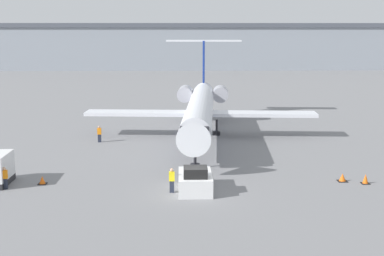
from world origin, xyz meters
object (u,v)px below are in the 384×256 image
(traffic_cone_left, at_px, (42,180))
(worker_on_apron, at_px, (5,178))
(worker_by_wing, at_px, (99,134))
(traffic_cone_right, at_px, (342,178))
(worker_near_tug, at_px, (172,180))
(airplane_main, at_px, (200,107))
(traffic_cone_mid, at_px, (366,179))
(pushback_tug, at_px, (195,181))

(traffic_cone_left, bearing_deg, worker_on_apron, -153.18)
(worker_by_wing, xyz_separation_m, worker_on_apron, (-4.40, -16.14, -0.04))
(traffic_cone_left, bearing_deg, traffic_cone_right, 0.62)
(worker_near_tug, bearing_deg, traffic_cone_left, 166.72)
(worker_on_apron, xyz_separation_m, traffic_cone_right, (24.99, 1.44, -0.56))
(airplane_main, height_order, traffic_cone_mid, airplane_main)
(worker_near_tug, bearing_deg, worker_by_wing, 113.98)
(traffic_cone_right, xyz_separation_m, traffic_cone_mid, (1.54, -0.65, 0.07))
(worker_near_tug, relative_size, worker_on_apron, 1.08)
(worker_near_tug, distance_m, traffic_cone_right, 13.18)
(traffic_cone_right, bearing_deg, traffic_cone_mid, -22.98)
(worker_by_wing, bearing_deg, pushback_tug, -61.07)
(pushback_tug, distance_m, traffic_cone_left, 11.53)
(airplane_main, xyz_separation_m, worker_near_tug, (-2.75, -20.27, -2.20))
(traffic_cone_mid, bearing_deg, worker_by_wing, 145.24)
(airplane_main, relative_size, traffic_cone_right, 45.04)
(worker_on_apron, distance_m, traffic_cone_left, 2.70)
(airplane_main, bearing_deg, worker_on_apron, -127.70)
(worker_by_wing, distance_m, worker_on_apron, 16.73)
(worker_on_apron, height_order, traffic_cone_mid, worker_on_apron)
(airplane_main, bearing_deg, traffic_cone_mid, -57.52)
(airplane_main, bearing_deg, traffic_cone_left, -124.72)
(pushback_tug, height_order, worker_on_apron, pushback_tug)
(airplane_main, height_order, traffic_cone_left, airplane_main)
(worker_near_tug, relative_size, traffic_cone_right, 2.47)
(worker_by_wing, bearing_deg, traffic_cone_right, -35.53)
(worker_on_apron, bearing_deg, traffic_cone_left, 26.82)
(traffic_cone_right, bearing_deg, worker_by_wing, 144.47)
(worker_near_tug, bearing_deg, airplane_main, 82.27)
(worker_near_tug, relative_size, traffic_cone_left, 2.78)
(worker_by_wing, relative_size, worker_on_apron, 1.04)
(airplane_main, relative_size, traffic_cone_left, 50.65)
(traffic_cone_left, bearing_deg, airplane_main, 55.28)
(airplane_main, relative_size, pushback_tug, 7.83)
(worker_by_wing, relative_size, traffic_cone_mid, 2.28)
(airplane_main, relative_size, worker_by_wing, 18.88)
(traffic_cone_left, bearing_deg, pushback_tug, -9.60)
(airplane_main, xyz_separation_m, pushback_tug, (-1.09, -19.90, -2.39))
(worker_by_wing, distance_m, traffic_cone_right, 25.30)
(pushback_tug, distance_m, worker_near_tug, 1.71)
(worker_by_wing, bearing_deg, traffic_cone_mid, -34.76)
(airplane_main, distance_m, worker_near_tug, 20.58)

